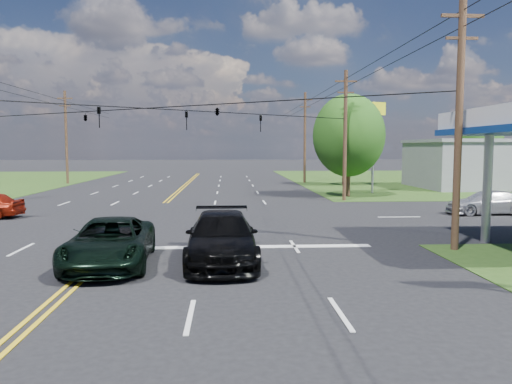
{
  "coord_description": "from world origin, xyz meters",
  "views": [
    {
      "loc": [
        4.37,
        -15.24,
        3.88
      ],
      "look_at": [
        5.6,
        6.0,
        2.0
      ],
      "focal_mm": 35.0,
      "sensor_mm": 36.0,
      "label": 1
    }
  ],
  "objects": [
    {
      "name": "ground",
      "position": [
        0.0,
        12.0,
        0.0
      ],
      "size": [
        280.0,
        280.0,
        0.0
      ],
      "primitive_type": "plane",
      "color": "black",
      "rests_on": "ground"
    },
    {
      "name": "grass_ne",
      "position": [
        35.0,
        44.0,
        0.0
      ],
      "size": [
        46.0,
        48.0,
        0.03
      ],
      "primitive_type": "cube",
      "color": "#244115",
      "rests_on": "ground"
    },
    {
      "name": "stop_bar",
      "position": [
        5.0,
        4.0,
        0.0
      ],
      "size": [
        10.0,
        0.5,
        0.02
      ],
      "primitive_type": "cube",
      "color": "silver",
      "rests_on": "ground"
    },
    {
      "name": "retail_ne",
      "position": [
        30.0,
        32.0,
        2.2
      ],
      "size": [
        14.0,
        10.0,
        4.4
      ],
      "primitive_type": "cube",
      "color": "slate",
      "rests_on": "ground"
    },
    {
      "name": "pole_se",
      "position": [
        13.0,
        3.0,
        4.92
      ],
      "size": [
        1.6,
        0.28,
        9.5
      ],
      "color": "#3D2419",
      "rests_on": "ground"
    },
    {
      "name": "pole_ne",
      "position": [
        13.0,
        21.0,
        4.92
      ],
      "size": [
        1.6,
        0.28,
        9.5
      ],
      "color": "#3D2419",
      "rests_on": "ground"
    },
    {
      "name": "pole_left_far",
      "position": [
        -13.0,
        40.0,
        5.17
      ],
      "size": [
        1.6,
        0.28,
        10.0
      ],
      "color": "#3D2419",
      "rests_on": "ground"
    },
    {
      "name": "pole_right_far",
      "position": [
        13.0,
        40.0,
        5.17
      ],
      "size": [
        1.6,
        0.28,
        10.0
      ],
      "color": "#3D2419",
      "rests_on": "ground"
    },
    {
      "name": "span_wire_signals",
      "position": [
        0.0,
        12.0,
        6.0
      ],
      "size": [
        26.0,
        18.0,
        1.13
      ],
      "color": "black",
      "rests_on": "ground"
    },
    {
      "name": "power_lines",
      "position": [
        0.0,
        10.0,
        8.6
      ],
      "size": [
        26.04,
        100.0,
        0.64
      ],
      "color": "black",
      "rests_on": "ground"
    },
    {
      "name": "tree_right_a",
      "position": [
        14.0,
        24.0,
        4.87
      ],
      "size": [
        5.7,
        5.7,
        8.18
      ],
      "color": "#3D2419",
      "rests_on": "ground"
    },
    {
      "name": "tree_right_b",
      "position": [
        16.5,
        36.0,
        4.22
      ],
      "size": [
        4.94,
        4.94,
        7.09
      ],
      "color": "#3D2419",
      "rests_on": "ground"
    },
    {
      "name": "tree_far_r",
      "position": [
        34.0,
        42.0,
        4.54
      ],
      "size": [
        5.32,
        5.32,
        7.63
      ],
      "color": "#3D2419",
      "rests_on": "ground"
    },
    {
      "name": "pickup_dkgreen",
      "position": [
        0.5,
        1.21,
        0.78
      ],
      "size": [
        2.93,
        5.74,
        1.55
      ],
      "primitive_type": "imported",
      "rotation": [
        0.0,
        0.0,
        0.06
      ],
      "color": "black",
      "rests_on": "ground"
    },
    {
      "name": "suv_black",
      "position": [
        4.18,
        1.45,
        0.84
      ],
      "size": [
        2.43,
        5.83,
        1.68
      ],
      "primitive_type": "imported",
      "rotation": [
        0.0,
        0.0,
        0.01
      ],
      "color": "black",
      "rests_on": "ground"
    },
    {
      "name": "sedan_far",
      "position": [
        19.57,
        13.0,
        0.69
      ],
      "size": [
        4.84,
        2.16,
        1.38
      ],
      "primitive_type": "imported",
      "rotation": [
        0.0,
        0.0,
        -1.52
      ],
      "color": "silver",
      "rests_on": "ground"
    },
    {
      "name": "polesign_ne",
      "position": [
        16.77,
        26.68,
        6.05
      ],
      "size": [
        2.14,
        0.78,
        7.81
      ],
      "color": "#A5A5AA",
      "rests_on": "ground"
    }
  ]
}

